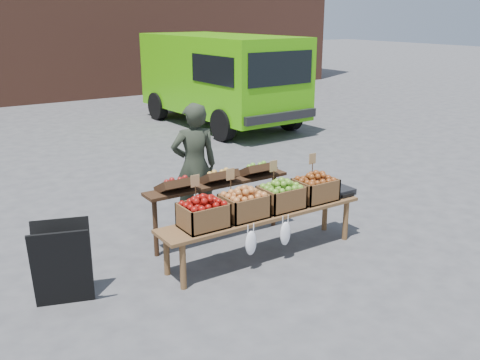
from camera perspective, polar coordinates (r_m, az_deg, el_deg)
ground at (r=7.42m, az=6.46°, el=-5.48°), size 80.00×80.00×0.00m
delivery_van at (r=14.22m, az=-2.10°, el=10.52°), size 2.59×5.28×2.32m
vendor at (r=7.32m, az=-4.88°, el=1.50°), size 0.72×0.56×1.74m
chalkboard_sign at (r=5.76m, az=-18.43°, el=-8.52°), size 0.65×0.49×0.88m
back_table at (r=6.94m, az=-2.31°, el=-2.40°), size 2.10×0.44×1.04m
display_bench at (r=6.57m, az=2.42°, el=-5.80°), size 2.70×0.56×0.57m
crate_golden_apples at (r=5.99m, az=-3.95°, el=-3.78°), size 0.50×0.40×0.28m
crate_russet_pears at (r=6.26m, az=0.43°, el=-2.78°), size 0.50×0.40×0.28m
crate_red_apples at (r=6.57m, az=4.42°, el=-1.86°), size 0.50×0.40×0.28m
crate_green_apples at (r=6.90m, az=8.03°, el=-1.01°), size 0.50×0.40×0.28m
weighing_scale at (r=7.21m, az=10.54°, el=-1.17°), size 0.34×0.30×0.08m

